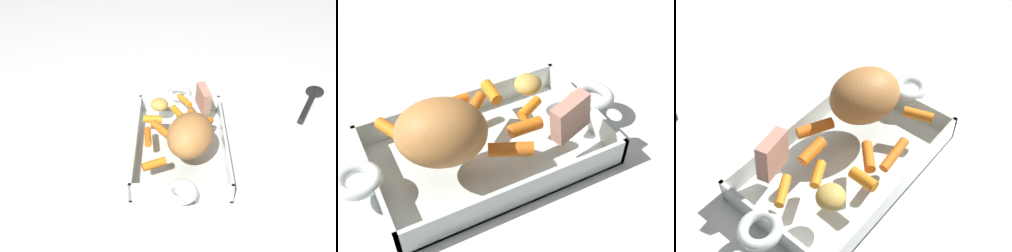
{
  "view_description": "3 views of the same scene",
  "coord_description": "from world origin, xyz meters",
  "views": [
    {
      "loc": [
        -0.81,
        0.02,
        0.64
      ],
      "look_at": [
        -0.02,
        0.03,
        0.09
      ],
      "focal_mm": 44.94,
      "sensor_mm": 36.0,
      "label": 1
    },
    {
      "loc": [
        -0.2,
        -0.44,
        0.51
      ],
      "look_at": [
        0.02,
        -0.02,
        0.07
      ],
      "focal_mm": 48.12,
      "sensor_mm": 36.0,
      "label": 2
    },
    {
      "loc": [
        0.36,
        0.29,
        0.61
      ],
      "look_at": [
        -0.01,
        -0.01,
        0.08
      ],
      "focal_mm": 47.19,
      "sensor_mm": 36.0,
      "label": 3
    }
  ],
  "objects": [
    {
      "name": "roasting_dish",
      "position": [
        0.0,
        0.0,
        0.02
      ],
      "size": [
        0.45,
        0.22,
        0.05
      ],
      "color": "silver",
      "rests_on": "ground_plane"
    },
    {
      "name": "pork_roast",
      "position": [
        -0.08,
        -0.02,
        0.1
      ],
      "size": [
        0.15,
        0.14,
        0.09
      ],
      "primitive_type": "ellipsoid",
      "rotation": [
        0.0,
        0.0,
        5.9
      ],
      "color": "#BA793D",
      "rests_on": "roasting_dish"
    },
    {
      "name": "baby_carrot_northwest",
      "position": [
        0.08,
        0.01,
        0.06
      ],
      "size": [
        0.05,
        0.04,
        0.02
      ],
      "primitive_type": "cylinder",
      "rotation": [
        1.56,
        0.0,
        2.06
      ],
      "color": "orange",
      "rests_on": "roasting_dish"
    },
    {
      "name": "baby_carrot_northeast",
      "position": [
        -0.13,
        0.06,
        0.06
      ],
      "size": [
        0.04,
        0.06,
        0.02
      ],
      "primitive_type": "cylinder",
      "rotation": [
        1.51,
        0.0,
        0.39
      ],
      "color": "orange",
      "rests_on": "roasting_dish"
    },
    {
      "name": "baby_carrot_center_right",
      "position": [
        -0.03,
        0.08,
        0.06
      ],
      "size": [
        0.07,
        0.02,
        0.02
      ],
      "primitive_type": "cylinder",
      "rotation": [
        1.5,
        0.0,
        4.79
      ],
      "color": "orange",
      "rests_on": "roasting_dish"
    },
    {
      "name": "potato_golden_large",
      "position": [
        0.1,
        0.05,
        0.07
      ],
      "size": [
        0.05,
        0.05,
        0.03
      ],
      "primitive_type": "ellipsoid",
      "rotation": [
        0.0,
        0.0,
        4.92
      ],
      "color": "gold",
      "rests_on": "roasting_dish"
    },
    {
      "name": "baby_carrot_southwest",
      "position": [
        0.05,
        -0.03,
        0.06
      ],
      "size": [
        0.05,
        0.02,
        0.02
      ],
      "primitive_type": "cylinder",
      "rotation": [
        1.64,
        0.0,
        1.6
      ],
      "color": "orange",
      "rests_on": "roasting_dish"
    },
    {
      "name": "baby_carrot_long",
      "position": [
        0.04,
        0.07,
        0.06
      ],
      "size": [
        0.02,
        0.05,
        0.02
      ],
      "primitive_type": "cylinder",
      "rotation": [
        1.58,
        0.0,
        6.25
      ],
      "color": "orange",
      "rests_on": "roasting_dish"
    },
    {
      "name": "ground_plane",
      "position": [
        0.0,
        0.0,
        0.0
      ],
      "size": [
        2.4,
        2.4,
        0.0
      ],
      "primitive_type": "plane",
      "color": "silver"
    },
    {
      "name": "baby_carrot_southeast",
      "position": [
        0.0,
        0.05,
        0.06
      ],
      "size": [
        0.05,
        0.05,
        0.02
      ],
      "primitive_type": "cylinder",
      "rotation": [
        1.66,
        0.0,
        5.45
      ],
      "color": "orange",
      "rests_on": "roasting_dish"
    },
    {
      "name": "roast_slice_thin",
      "position": [
        0.1,
        -0.06,
        0.09
      ],
      "size": [
        0.07,
        0.04,
        0.07
      ],
      "primitive_type": "cube",
      "rotation": [
        0.15,
        0.0,
        4.97
      ],
      "color": "tan",
      "rests_on": "roasting_dish"
    },
    {
      "name": "baby_carrot_short",
      "position": [
        0.13,
        -0.01,
        0.06
      ],
      "size": [
        0.05,
        0.04,
        0.02
      ],
      "primitive_type": "cylinder",
      "rotation": [
        1.53,
        0.0,
        2.13
      ],
      "color": "orange",
      "rests_on": "roasting_dish"
    },
    {
      "name": "baby_carrot_center_left",
      "position": [
        0.01,
        -0.06,
        0.06
      ],
      "size": [
        0.07,
        0.05,
        0.02
      ],
      "primitive_type": "cylinder",
      "rotation": [
        1.59,
        0.0,
        4.26
      ],
      "color": "orange",
      "rests_on": "roasting_dish"
    }
  ]
}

